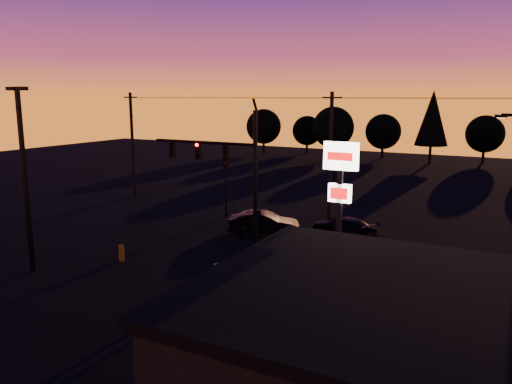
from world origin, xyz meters
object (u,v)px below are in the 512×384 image
(car_mid, at_px, (264,223))
(car_right, at_px, (343,227))
(pylon_sign, at_px, (340,186))
(parking_lot_light, at_px, (24,168))
(traffic_signal_mast, at_px, (229,167))
(suv_parked, at_px, (428,346))
(secondary_signal, at_px, (226,178))
(bollard, at_px, (121,253))

(car_mid, height_order, car_right, car_mid)
(pylon_sign, bearing_deg, parking_lot_light, -162.77)
(traffic_signal_mast, xyz_separation_m, car_right, (4.42, 6.29, -4.28))
(traffic_signal_mast, relative_size, parking_lot_light, 0.94)
(pylon_sign, bearing_deg, suv_parked, -43.14)
(suv_parked, bearing_deg, traffic_signal_mast, 124.21)
(traffic_signal_mast, xyz_separation_m, secondary_signal, (-4.90, 7.49, -2.07))
(pylon_sign, xyz_separation_m, bollard, (-11.67, -1.16, -4.48))
(secondary_signal, distance_m, bollard, 11.41)
(bollard, xyz_separation_m, suv_parked, (16.31, -3.18, 0.24))
(pylon_sign, relative_size, car_right, 1.51)
(traffic_signal_mast, height_order, parking_lot_light, parking_lot_light)
(parking_lot_light, bearing_deg, bollard, 49.74)
(pylon_sign, bearing_deg, car_right, 106.96)
(secondary_signal, relative_size, car_right, 0.96)
(secondary_signal, bearing_deg, traffic_signal_mast, -56.81)
(secondary_signal, height_order, parking_lot_light, parking_lot_light)
(car_right, bearing_deg, traffic_signal_mast, -10.33)
(suv_parked, bearing_deg, bollard, 143.41)
(bollard, relative_size, car_mid, 0.19)
(car_mid, bearing_deg, bollard, 132.85)
(bollard, height_order, suv_parked, suv_parked)
(suv_parked, bearing_deg, pylon_sign, 111.30)
(secondary_signal, relative_size, bollard, 5.00)
(pylon_sign, distance_m, bollard, 12.56)
(secondary_signal, xyz_separation_m, suv_parked, (16.63, -14.33, -2.19))
(traffic_signal_mast, relative_size, car_right, 1.90)
(car_right, distance_m, suv_parked, 15.03)
(secondary_signal, bearing_deg, car_mid, -31.93)
(traffic_signal_mast, height_order, suv_parked, traffic_signal_mast)
(car_mid, bearing_deg, traffic_signal_mast, 163.89)
(parking_lot_light, relative_size, suv_parked, 1.88)
(secondary_signal, bearing_deg, pylon_sign, -39.77)
(secondary_signal, relative_size, car_mid, 0.97)
(pylon_sign, bearing_deg, secondary_signal, 140.23)
(bollard, bearing_deg, car_right, 47.88)
(secondary_signal, distance_m, car_mid, 5.82)
(car_right, bearing_deg, secondary_signal, -72.59)
(pylon_sign, distance_m, car_right, 10.12)
(pylon_sign, height_order, bollard, pylon_sign)
(parking_lot_light, relative_size, car_mid, 2.05)
(car_right, bearing_deg, pylon_sign, 41.72)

